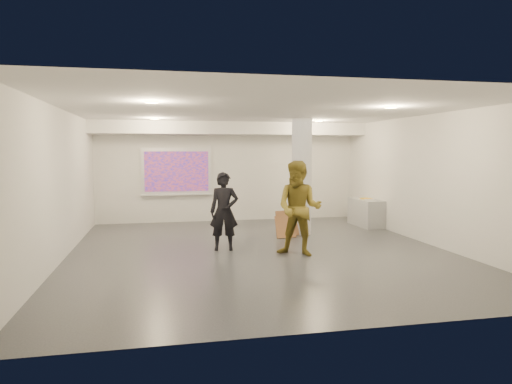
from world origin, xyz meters
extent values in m
cube|color=#33363A|center=(0.00, 0.00, 0.00)|extent=(8.00, 9.00, 0.01)
cube|color=white|center=(0.00, 0.00, 3.00)|extent=(8.00, 9.00, 0.01)
cube|color=silver|center=(0.00, 4.50, 1.50)|extent=(8.00, 0.01, 3.00)
cube|color=silver|center=(0.00, -4.50, 1.50)|extent=(8.00, 0.01, 3.00)
cube|color=silver|center=(-4.00, 0.00, 1.50)|extent=(0.01, 9.00, 3.00)
cube|color=silver|center=(4.00, 0.00, 1.50)|extent=(0.01, 9.00, 3.00)
cube|color=white|center=(0.00, 3.95, 2.82)|extent=(8.00, 1.10, 0.36)
cylinder|color=#FFEB8A|center=(-2.20, 2.50, 2.98)|extent=(0.22, 0.22, 0.02)
cylinder|color=#FFEB8A|center=(2.20, 2.50, 2.98)|extent=(0.22, 0.22, 0.02)
cylinder|color=#FFEB8A|center=(-2.20, -1.50, 2.98)|extent=(0.22, 0.22, 0.02)
cylinder|color=#FFEB8A|center=(2.20, -1.50, 2.98)|extent=(0.22, 0.22, 0.02)
cylinder|color=silver|center=(1.50, 1.80, 1.50)|extent=(0.52, 0.52, 3.00)
cube|color=silver|center=(-1.60, 4.46, 1.55)|extent=(2.10, 0.06, 1.40)
cube|color=#0715B3|center=(-1.60, 4.42, 1.55)|extent=(1.90, 0.01, 1.20)
cube|color=silver|center=(-1.60, 4.40, 0.85)|extent=(2.10, 0.08, 0.04)
cube|color=#979A9C|center=(3.72, 2.63, 0.39)|extent=(0.58, 1.35, 0.78)
cube|color=silver|center=(3.75, 2.52, 0.79)|extent=(0.34, 0.39, 0.02)
cube|color=yellow|center=(3.72, 2.65, 0.79)|extent=(0.28, 0.34, 0.03)
cube|color=#8E5D38|center=(1.06, 1.58, 0.33)|extent=(0.63, 0.31, 0.65)
cube|color=#8E5D38|center=(0.95, 1.37, 0.27)|extent=(0.53, 0.28, 0.55)
imported|color=black|center=(-0.73, 0.28, 0.85)|extent=(0.67, 0.49, 1.70)
imported|color=olive|center=(0.70, -0.57, 0.98)|extent=(1.20, 1.12, 1.96)
camera|label=1|loc=(-2.07, -9.49, 2.15)|focal=32.00mm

